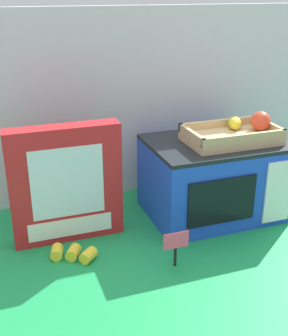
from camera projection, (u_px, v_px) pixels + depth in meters
ground_plane at (156, 226)px, 1.34m from camera, size 1.70×1.70×0.00m
display_back_panel at (127, 104)px, 1.47m from camera, size 1.61×0.03×0.62m
toy_microwave at (213, 178)px, 1.38m from camera, size 0.41×0.30×0.24m
food_groups_crate at (235, 134)px, 1.33m from camera, size 0.27×0.17×0.08m
cookie_set_box at (66, 184)px, 1.22m from camera, size 0.31×0.06×0.34m
price_sign at (176, 244)px, 1.13m from camera, size 0.07×0.01×0.10m
loose_toy_banana at (73, 253)px, 1.18m from camera, size 0.13×0.10×0.03m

